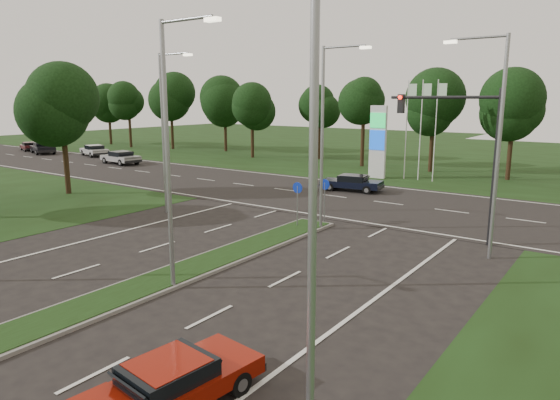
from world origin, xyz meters
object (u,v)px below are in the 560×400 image
Objects in this scene: navy_sedan at (352,182)px; far_car_b at (94,150)px; far_car_a at (121,157)px; far_car_d at (29,146)px; red_sedan at (171,383)px; far_car_c at (43,148)px.

far_car_b is (-34.62, 2.53, 0.06)m from navy_sedan.
navy_sedan is at bearing -83.78° from far_car_a.
far_car_b reaches higher than far_car_d.
red_sedan is at bearing -107.09° from far_car_b.
red_sedan reaches higher than far_car_d.
navy_sedan is 0.87× the size of far_car_c.
far_car_c reaches higher than red_sedan.
far_car_c is 1.25× the size of far_car_d.
navy_sedan is 1.09× the size of far_car_d.
red_sedan is 1.02× the size of far_car_d.
far_car_a is 8.91m from far_car_b.
red_sedan is at bearing -97.63° from far_car_d.
far_car_b is at bearing -66.73° from far_car_d.
navy_sedan is at bearing -73.77° from far_car_d.
far_car_b is at bearing 76.40° from navy_sedan.
navy_sedan is at bearing -78.70° from far_car_b.
far_car_a is at bearing -76.51° from far_car_d.
far_car_a is 1.16× the size of far_car_d.
red_sedan is 51.64m from far_car_b.
far_car_a is 0.93× the size of far_car_c.
far_car_a is at bearing 151.17° from red_sedan.
far_car_c is at bearing 159.92° from red_sedan.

